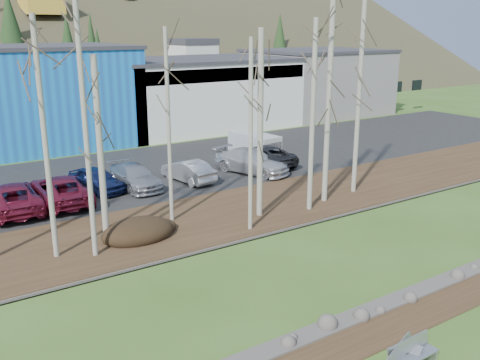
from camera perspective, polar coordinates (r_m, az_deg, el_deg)
ground at (r=19.18m, az=22.87°, el=-15.84°), size 200.00×200.00×0.00m
dirt_strip at (r=20.19m, az=17.83°, el=-13.58°), size 80.00×1.80×0.03m
near_bank_rocks at (r=20.74m, az=15.64°, el=-12.61°), size 80.00×0.80×0.50m
river at (r=23.27m, az=7.97°, el=-8.87°), size 80.00×8.00×0.90m
far_bank_rocks at (r=26.20m, az=2.02°, el=-5.80°), size 80.00×0.80×0.46m
far_bank at (r=28.67m, az=-1.71°, el=-3.68°), size 80.00×7.00×0.15m
parking_lot at (r=37.60m, az=-10.21°, el=0.85°), size 80.00×14.00×0.14m
building_blue at (r=48.47m, az=-23.85°, el=8.04°), size 20.40×12.24×8.30m
building_white at (r=54.56m, az=-4.70°, el=9.28°), size 18.36×12.24×6.80m
building_grey at (r=63.80m, az=8.16°, el=10.36°), size 14.28×12.24×7.30m
bench_intact at (r=17.24m, az=17.81°, el=-17.38°), size 1.80×0.59×0.90m
dirt_mound at (r=25.72m, az=-10.86°, el=-5.33°), size 3.51×2.48×0.69m
birch_1 at (r=23.29m, az=-20.07°, el=3.82°), size 0.23×0.23×10.10m
birch_2 at (r=24.55m, az=-14.67°, el=2.91°), size 0.29×0.29×8.47m
birch_3 at (r=22.80m, az=-16.17°, el=5.31°), size 0.22×0.22×11.18m
birch_4 at (r=27.16m, az=2.18°, el=5.83°), size 0.30×0.30×9.57m
birch_5 at (r=26.54m, az=-7.61°, el=5.52°), size 0.20×0.20×9.62m
birch_6 at (r=25.21m, az=1.14°, el=4.58°), size 0.20×0.20×9.17m
birch_7 at (r=29.81m, az=9.45°, el=8.68°), size 0.30×0.30×11.79m
birch_8 at (r=28.33m, az=7.74°, el=6.60°), size 0.27×0.27×10.05m
birch_9 at (r=31.96m, az=12.60°, el=9.07°), size 0.27×0.27×11.87m
car_2 at (r=31.14m, az=-23.18°, el=-1.73°), size 2.94×5.87×1.60m
car_3 at (r=33.57m, az=-11.18°, el=0.35°), size 2.11×4.95×1.42m
car_4 at (r=33.40m, az=-15.03°, el=0.03°), size 2.82×4.52×1.43m
car_5 at (r=34.48m, az=-5.56°, el=0.98°), size 2.04×4.42×1.40m
car_6 at (r=38.19m, az=2.38°, el=2.62°), size 2.95×5.67×1.52m
car_7 at (r=36.37m, az=1.25°, el=2.00°), size 3.92×5.94×1.60m
car_8 at (r=31.65m, az=-18.60°, el=-0.99°), size 2.94×5.87×1.60m
van_white at (r=40.41m, az=1.71°, el=3.61°), size 2.17×4.40×1.86m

